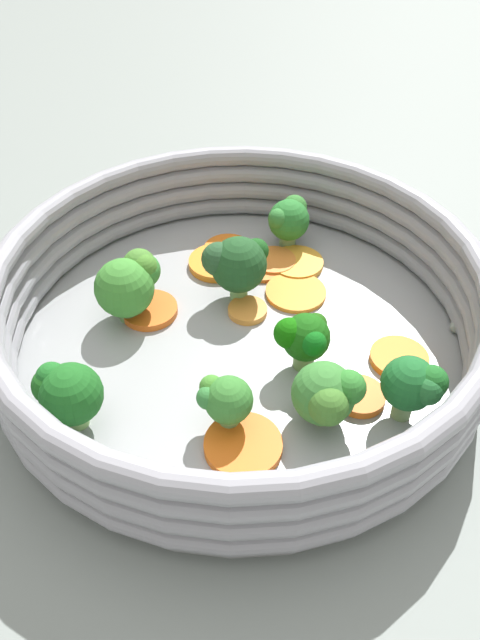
{
  "coord_description": "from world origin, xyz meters",
  "views": [
    {
      "loc": [
        -0.07,
        0.31,
        0.32
      ],
      "look_at": [
        0.0,
        0.0,
        0.03
      ],
      "focal_mm": 35.0,
      "sensor_mm": 36.0,
      "label": 1
    }
  ],
  "objects_px": {
    "carrot_slice_7": "(243,445)",
    "broccoli_floret_0": "(289,219)",
    "skillet": "(240,341)",
    "carrot_slice_2": "(274,261)",
    "carrot_slice_1": "(258,265)",
    "carrot_slice_9": "(245,310)",
    "broccoli_floret_1": "(304,338)",
    "carrot_slice_3": "(297,263)",
    "broccoli_floret_6": "(67,392)",
    "carrot_slice_5": "(399,360)",
    "broccoli_floret_3": "(236,264)",
    "carrot_slice_10": "(217,263)",
    "broccoli_floret_5": "(131,280)",
    "carrot_slice_8": "(149,310)",
    "carrot_slice_4": "(296,292)",
    "carrot_slice_0": "(360,396)",
    "broccoli_floret_4": "(226,400)",
    "broccoli_floret_2": "(327,395)",
    "broccoli_floret_7": "(414,385)",
    "carrot_slice_6": "(228,249)"
  },
  "relations": [
    {
      "from": "broccoli_floret_0",
      "to": "broccoli_floret_6",
      "type": "height_order",
      "value": "broccoli_floret_6"
    },
    {
      "from": "carrot_slice_2",
      "to": "carrot_slice_7",
      "type": "xyz_separation_m",
      "value": [
        -0.02,
        0.18,
        0.0
      ]
    },
    {
      "from": "carrot_slice_9",
      "to": "broccoli_floret_6",
      "type": "bearing_deg",
      "value": 56.61
    },
    {
      "from": "carrot_slice_1",
      "to": "broccoli_floret_6",
      "type": "relative_size",
      "value": 0.9
    },
    {
      "from": "carrot_slice_10",
      "to": "broccoli_floret_2",
      "type": "distance_m",
      "value": 0.17
    },
    {
      "from": "skillet",
      "to": "carrot_slice_7",
      "type": "relative_size",
      "value": 6.79
    },
    {
      "from": "carrot_slice_5",
      "to": "broccoli_floret_4",
      "type": "height_order",
      "value": "broccoli_floret_4"
    },
    {
      "from": "carrot_slice_0",
      "to": "broccoli_floret_6",
      "type": "bearing_deg",
      "value": 18.8
    },
    {
      "from": "carrot_slice_5",
      "to": "broccoli_floret_2",
      "type": "height_order",
      "value": "broccoli_floret_2"
    },
    {
      "from": "carrot_slice_1",
      "to": "carrot_slice_7",
      "type": "distance_m",
      "value": 0.18
    },
    {
      "from": "broccoli_floret_1",
      "to": "broccoli_floret_6",
      "type": "distance_m",
      "value": 0.15
    },
    {
      "from": "carrot_slice_5",
      "to": "broccoli_floret_0",
      "type": "xyz_separation_m",
      "value": [
        0.1,
        -0.12,
        0.02
      ]
    },
    {
      "from": "carrot_slice_8",
      "to": "broccoli_floret_5",
      "type": "distance_m",
      "value": 0.03
    },
    {
      "from": "carrot_slice_4",
      "to": "broccoli_floret_4",
      "type": "height_order",
      "value": "broccoli_floret_4"
    },
    {
      "from": "broccoli_floret_1",
      "to": "broccoli_floret_3",
      "type": "xyz_separation_m",
      "value": [
        0.06,
        -0.06,
        0.01
      ]
    },
    {
      "from": "carrot_slice_4",
      "to": "broccoli_floret_1",
      "type": "height_order",
      "value": "broccoli_floret_1"
    },
    {
      "from": "carrot_slice_10",
      "to": "broccoli_floret_6",
      "type": "height_order",
      "value": "broccoli_floret_6"
    },
    {
      "from": "carrot_slice_9",
      "to": "broccoli_floret_7",
      "type": "xyz_separation_m",
      "value": [
        -0.12,
        0.07,
        0.03
      ]
    },
    {
      "from": "carrot_slice_2",
      "to": "carrot_slice_4",
      "type": "distance_m",
      "value": 0.04
    },
    {
      "from": "skillet",
      "to": "carrot_slice_2",
      "type": "relative_size",
      "value": 8.99
    },
    {
      "from": "carrot_slice_5",
      "to": "carrot_slice_7",
      "type": "xyz_separation_m",
      "value": [
        0.09,
        0.09,
        0.0
      ]
    },
    {
      "from": "carrot_slice_9",
      "to": "broccoli_floret_3",
      "type": "relative_size",
      "value": 0.56
    },
    {
      "from": "carrot_slice_0",
      "to": "carrot_slice_10",
      "type": "distance_m",
      "value": 0.17
    },
    {
      "from": "carrot_slice_5",
      "to": "carrot_slice_9",
      "type": "bearing_deg",
      "value": -13.47
    },
    {
      "from": "carrot_slice_5",
      "to": "broccoli_floret_5",
      "type": "relative_size",
      "value": 0.8
    },
    {
      "from": "carrot_slice_10",
      "to": "carrot_slice_8",
      "type": "bearing_deg",
      "value": 62.63
    },
    {
      "from": "carrot_slice_7",
      "to": "broccoli_floret_0",
      "type": "bearing_deg",
      "value": -87.4
    },
    {
      "from": "carrot_slice_2",
      "to": "carrot_slice_3",
      "type": "distance_m",
      "value": 0.02
    },
    {
      "from": "carrot_slice_9",
      "to": "broccoli_floret_1",
      "type": "distance_m",
      "value": 0.07
    },
    {
      "from": "carrot_slice_7",
      "to": "broccoli_floret_1",
      "type": "height_order",
      "value": "broccoli_floret_1"
    },
    {
      "from": "carrot_slice_3",
      "to": "carrot_slice_10",
      "type": "relative_size",
      "value": 0.93
    },
    {
      "from": "carrot_slice_2",
      "to": "carrot_slice_9",
      "type": "xyz_separation_m",
      "value": [
        0.01,
        0.06,
        -0.0
      ]
    },
    {
      "from": "carrot_slice_5",
      "to": "broccoli_floret_1",
      "type": "bearing_deg",
      "value": 15.1
    },
    {
      "from": "carrot_slice_2",
      "to": "carrot_slice_3",
      "type": "bearing_deg",
      "value": -171.94
    },
    {
      "from": "carrot_slice_8",
      "to": "broccoli_floret_6",
      "type": "distance_m",
      "value": 0.11
    },
    {
      "from": "carrot_slice_4",
      "to": "broccoli_floret_5",
      "type": "xyz_separation_m",
      "value": [
        0.11,
        0.05,
        0.03
      ]
    },
    {
      "from": "carrot_slice_1",
      "to": "carrot_slice_5",
      "type": "distance_m",
      "value": 0.14
    },
    {
      "from": "broccoli_floret_5",
      "to": "carrot_slice_8",
      "type": "bearing_deg",
      "value": -173.64
    },
    {
      "from": "carrot_slice_3",
      "to": "carrot_slice_9",
      "type": "height_order",
      "value": "same"
    },
    {
      "from": "carrot_slice_1",
      "to": "broccoli_floret_1",
      "type": "height_order",
      "value": "broccoli_floret_1"
    },
    {
      "from": "skillet",
      "to": "carrot_slice_8",
      "type": "relative_size",
      "value": 7.69
    },
    {
      "from": "carrot_slice_9",
      "to": "broccoli_floret_3",
      "type": "bearing_deg",
      "value": -56.98
    },
    {
      "from": "carrot_slice_10",
      "to": "broccoli_floret_4",
      "type": "relative_size",
      "value": 1.16
    },
    {
      "from": "carrot_slice_8",
      "to": "carrot_slice_9",
      "type": "height_order",
      "value": "same"
    },
    {
      "from": "carrot_slice_6",
      "to": "broccoli_floret_3",
      "type": "bearing_deg",
      "value": 110.23
    },
    {
      "from": "carrot_slice_3",
      "to": "carrot_slice_9",
      "type": "bearing_deg",
      "value": 66.73
    },
    {
      "from": "carrot_slice_8",
      "to": "broccoli_floret_3",
      "type": "xyz_separation_m",
      "value": [
        -0.06,
        -0.03,
        0.03
      ]
    },
    {
      "from": "carrot_slice_0",
      "to": "carrot_slice_2",
      "type": "height_order",
      "value": "same"
    },
    {
      "from": "broccoli_floret_7",
      "to": "broccoli_floret_5",
      "type": "bearing_deg",
      "value": -15.62
    },
    {
      "from": "carrot_slice_8",
      "to": "broccoli_floret_4",
      "type": "relative_size",
      "value": 1.05
    }
  ]
}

